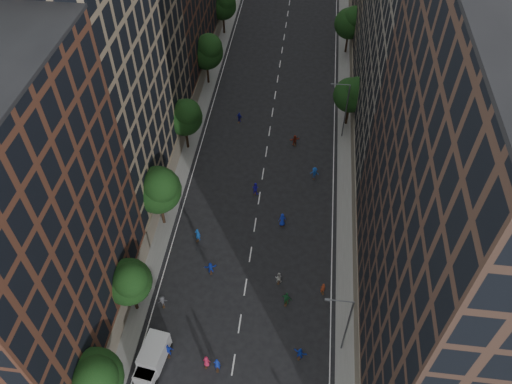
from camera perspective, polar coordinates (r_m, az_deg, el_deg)
ground at (r=70.56m, az=1.16°, el=4.38°), size 240.00×240.00×0.00m
sidewalk_left at (r=77.85m, az=-7.18°, el=8.81°), size 4.00×105.00×0.15m
sidewalk_right at (r=76.38m, az=10.82°, el=7.41°), size 4.00×105.00×0.15m
bldg_left_a at (r=46.40m, az=-26.84°, el=-4.71°), size 14.00×22.00×30.00m
bldg_left_b at (r=60.76m, az=-17.84°, el=14.28°), size 14.00×26.00×34.00m
bldg_right_a at (r=42.47m, az=24.12°, el=-2.89°), size 14.00×30.00×36.00m
bldg_right_b at (r=65.46m, az=19.25°, el=15.87°), size 14.00×28.00×33.00m
tree_left_0 at (r=47.31m, az=-18.02°, el=-19.59°), size 5.20×5.20×8.83m
tree_left_1 at (r=51.81m, az=-14.31°, el=-9.85°), size 4.80×4.80×8.21m
tree_left_2 at (r=58.07m, az=-11.09°, el=0.38°), size 5.60×5.60×9.45m
tree_left_3 at (r=68.31m, az=-8.12°, el=8.59°), size 5.00×5.00×8.58m
tree_left_4 at (r=80.91m, az=-5.62°, el=15.78°), size 5.40×5.40×9.08m
tree_left_5 at (r=94.88m, az=-3.72°, el=20.58°), size 4.80×4.80×8.33m
tree_right_a at (r=73.26m, az=10.94°, el=10.97°), size 5.00×5.00×8.39m
tree_right_b at (r=90.12m, az=10.81°, el=18.56°), size 5.20×5.20×8.83m
streetlamp_near at (r=49.08m, az=10.19°, el=-14.54°), size 2.64×0.22×9.06m
streetlamp_far at (r=71.15m, az=10.10°, el=9.42°), size 2.64×0.22×9.06m
cargo_van at (r=52.05m, az=-11.74°, el=-18.03°), size 2.88×5.05×2.56m
skater_1 at (r=51.34m, az=-4.48°, el=-19.05°), size 0.75×0.54×1.93m
skater_4 at (r=52.53m, az=-10.01°, el=-17.38°), size 1.19×0.64×1.93m
skater_5 at (r=52.07m, az=5.05°, el=-17.90°), size 1.49×0.89×1.53m
skater_6 at (r=51.75m, az=-5.68°, el=-18.71°), size 0.80×0.56×1.55m
skater_7 at (r=55.93m, az=7.64°, el=-10.85°), size 0.65×0.52×1.54m
skater_8 at (r=56.23m, az=2.59°, el=-9.76°), size 0.76×0.60×1.56m
skater_9 at (r=55.52m, az=-10.63°, el=-12.18°), size 1.14×0.92×1.55m
skater_10 at (r=54.64m, az=3.52°, el=-12.10°), size 1.22×0.77×1.93m
skater_11 at (r=57.14m, az=-5.21°, el=-8.63°), size 1.51×0.85×1.55m
skater_12 at (r=61.03m, az=3.02°, el=-3.20°), size 1.06×0.85×1.90m
skater_13 at (r=59.89m, az=-6.68°, el=-4.88°), size 0.78×0.59×1.91m
skater_14 at (r=64.49m, az=-0.08°, el=0.40°), size 1.06×0.94×1.82m
skater_15 at (r=66.96m, az=6.70°, el=2.16°), size 1.17×0.70×1.78m
skater_16 at (r=75.50m, az=-1.91°, el=8.50°), size 1.01×0.67×1.60m
skater_17 at (r=71.67m, az=4.45°, el=5.90°), size 1.57×1.02×1.62m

